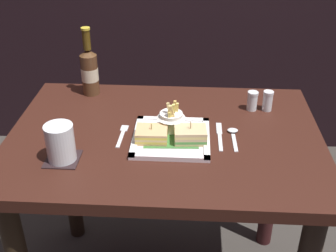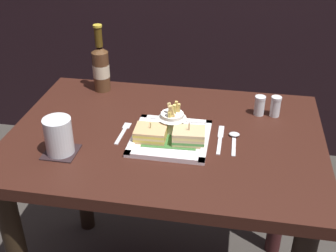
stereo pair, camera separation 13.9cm
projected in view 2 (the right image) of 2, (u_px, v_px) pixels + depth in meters
dining_table at (166, 165)px, 1.49m from camera, size 1.03×0.73×0.75m
square_plate at (171, 138)px, 1.39m from camera, size 0.24×0.24×0.02m
sandwich_half_left at (151, 133)px, 1.37m from camera, size 0.10×0.08×0.06m
sandwich_half_right at (189, 136)px, 1.35m from camera, size 0.10×0.08×0.07m
fries_cup at (172, 118)px, 1.41m from camera, size 0.09×0.09×0.10m
beer_bottle at (101, 67)px, 1.66m from camera, size 0.06×0.06×0.26m
drink_coaster at (61, 152)px, 1.33m from camera, size 0.10×0.10×0.00m
water_glass at (59, 138)px, 1.30m from camera, size 0.09×0.09×0.11m
fork at (123, 132)px, 1.43m from camera, size 0.03×0.14×0.00m
knife at (220, 138)px, 1.40m from camera, size 0.02×0.17×0.00m
spoon at (234, 138)px, 1.39m from camera, size 0.04×0.13×0.01m
salt_shaker at (259, 107)px, 1.52m from camera, size 0.04×0.04×0.07m
pepper_shaker at (275, 108)px, 1.51m from camera, size 0.04×0.04×0.07m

